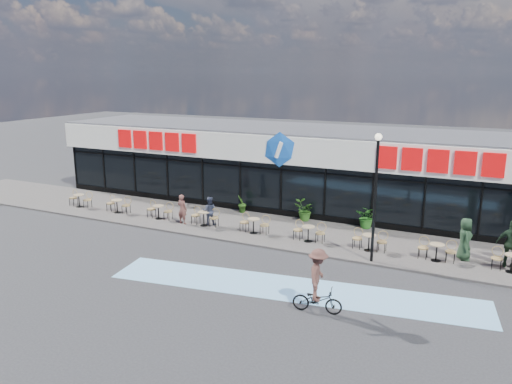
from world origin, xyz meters
TOP-DOWN VIEW (x-y plane):
  - ground at (0.00, 0.00)m, footprint 120.00×120.00m
  - sidewalk at (0.00, 4.50)m, footprint 44.00×5.00m
  - bike_lane at (4.00, -1.50)m, footprint 14.17×4.13m
  - building at (-0.00, 9.93)m, footprint 30.60×6.57m
  - lamp_post at (6.09, 2.30)m, footprint 0.28×0.28m
  - bistro_set_0 at (-11.36, 3.59)m, footprint 1.54×0.62m
  - bistro_set_1 at (-8.51, 3.59)m, footprint 1.54×0.62m
  - bistro_set_2 at (-5.67, 3.59)m, footprint 1.54×0.62m
  - bistro_set_3 at (-2.83, 3.59)m, footprint 1.54×0.62m
  - bistro_set_4 at (0.01, 3.59)m, footprint 1.54×0.62m
  - bistro_set_5 at (2.85, 3.59)m, footprint 1.54×0.62m
  - bistro_set_6 at (5.69, 3.59)m, footprint 1.54×0.62m
  - bistro_set_7 at (8.53, 3.59)m, footprint 1.54×0.62m
  - bistro_set_8 at (11.38, 3.59)m, footprint 1.54×0.62m
  - potted_plant_left at (-2.18, 6.50)m, footprint 0.47×0.58m
  - potted_plant_mid at (1.52, 6.54)m, footprint 1.30×1.25m
  - potted_plant_right at (4.85, 6.70)m, footprint 1.16×1.05m
  - patron_left at (-4.02, 3.32)m, footprint 0.61×0.44m
  - patron_right at (-2.66, 3.78)m, footprint 0.87×0.78m
  - pedestrian_b at (9.56, 4.16)m, footprint 0.79×1.01m
  - pedestrian_c at (11.30, 4.04)m, footprint 1.16×0.48m
  - cyclist_a at (5.44, -2.86)m, footprint 1.74×1.24m

SIDE VIEW (x-z plane):
  - ground at x=0.00m, z-range 0.00..0.00m
  - bike_lane at x=4.00m, z-range 0.00..0.01m
  - sidewalk at x=0.00m, z-range 0.00..0.10m
  - bistro_set_0 at x=-11.36m, z-range 0.11..1.01m
  - bistro_set_1 at x=-8.51m, z-range 0.11..1.01m
  - bistro_set_2 at x=-5.67m, z-range 0.11..1.01m
  - bistro_set_3 at x=-2.83m, z-range 0.11..1.01m
  - bistro_set_4 at x=0.01m, z-range 0.11..1.01m
  - bistro_set_5 at x=2.85m, z-range 0.11..1.01m
  - bistro_set_6 at x=5.69m, z-range 0.11..1.01m
  - bistro_set_7 at x=8.53m, z-range 0.11..1.01m
  - bistro_set_8 at x=11.38m, z-range 0.11..1.01m
  - potted_plant_left at x=-2.18m, z-range 0.10..1.14m
  - potted_plant_mid at x=1.52m, z-range 0.10..1.22m
  - potted_plant_right at x=4.85m, z-range 0.10..1.25m
  - patron_right at x=-2.66m, z-range 0.10..1.58m
  - patron_left at x=-4.02m, z-range 0.10..1.67m
  - cyclist_a at x=5.44m, z-range -0.12..2.11m
  - pedestrian_b at x=9.56m, z-range 0.10..1.92m
  - pedestrian_c at x=11.30m, z-range 0.10..2.08m
  - building at x=0.00m, z-range -0.04..4.71m
  - lamp_post at x=6.09m, z-range 0.59..5.96m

